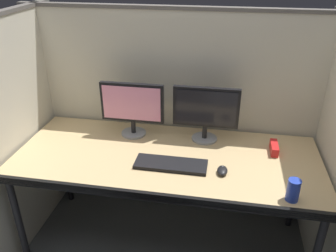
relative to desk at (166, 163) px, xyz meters
name	(u,v)px	position (x,y,z in m)	size (l,w,h in m)	color
cubicle_partition_rear	(177,118)	(0.00, 0.46, 0.10)	(2.21, 0.06, 1.57)	beige
cubicle_partition_left	(11,142)	(-0.99, -0.09, 0.10)	(0.06, 1.41, 1.57)	beige
desk	(166,163)	(0.00, 0.00, 0.00)	(1.90, 0.80, 0.74)	tan
monitor_left	(132,106)	(-0.28, 0.24, 0.27)	(0.43, 0.17, 0.37)	gray
monitor_right	(206,110)	(0.22, 0.26, 0.27)	(0.43, 0.17, 0.37)	gray
keyboard_main	(171,164)	(0.05, -0.10, 0.06)	(0.43, 0.15, 0.02)	black
computer_mouse	(222,171)	(0.35, -0.12, 0.07)	(0.06, 0.10, 0.04)	black
red_stapler	(274,148)	(0.66, 0.17, 0.08)	(0.04, 0.15, 0.06)	red
soda_can	(293,190)	(0.71, -0.30, 0.11)	(0.07, 0.07, 0.12)	#263FB2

